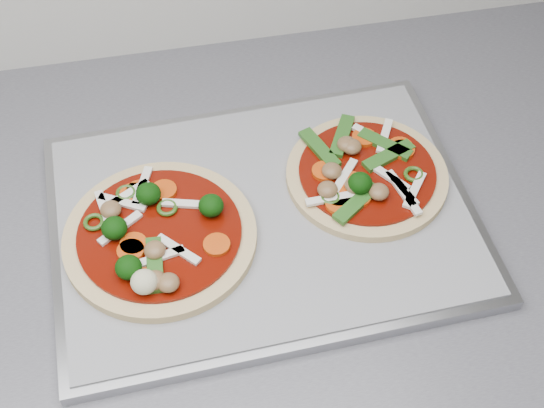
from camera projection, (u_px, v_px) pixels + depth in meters
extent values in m
cube|color=beige|center=(418.00, 403.00, 1.12)|extent=(3.60, 0.60, 0.86)
cube|color=slate|center=(484.00, 215.00, 0.77)|extent=(3.60, 0.60, 0.04)
cube|color=#96969B|center=(263.00, 218.00, 0.74)|extent=(0.41, 0.31, 0.01)
cube|color=gray|center=(263.00, 213.00, 0.73)|extent=(0.40, 0.29, 0.00)
cylinder|color=tan|center=(160.00, 237.00, 0.70)|extent=(0.23, 0.23, 0.01)
cylinder|color=#640600|center=(159.00, 233.00, 0.70)|extent=(0.19, 0.19, 0.00)
ellipsoid|color=#BEB990|center=(144.00, 282.00, 0.65)|extent=(0.03, 0.03, 0.02)
cube|color=#2A5A17|center=(155.00, 265.00, 0.67)|extent=(0.02, 0.06, 0.00)
torus|color=#2B5014|center=(126.00, 193.00, 0.72)|extent=(0.03, 0.03, 0.00)
cylinder|color=red|center=(145.00, 280.00, 0.66)|extent=(0.03, 0.03, 0.00)
ellipsoid|color=brown|center=(168.00, 283.00, 0.66)|extent=(0.03, 0.03, 0.01)
torus|color=#2B5014|center=(167.00, 208.00, 0.71)|extent=(0.02, 0.02, 0.00)
cube|color=white|center=(128.00, 194.00, 0.72)|extent=(0.05, 0.03, 0.00)
ellipsoid|color=#103E08|center=(114.00, 228.00, 0.69)|extent=(0.03, 0.03, 0.02)
ellipsoid|color=#103E08|center=(211.00, 206.00, 0.70)|extent=(0.03, 0.03, 0.02)
ellipsoid|color=brown|center=(111.00, 209.00, 0.71)|extent=(0.03, 0.03, 0.01)
torus|color=#2B5014|center=(94.00, 222.00, 0.70)|extent=(0.02, 0.02, 0.00)
cube|color=white|center=(120.00, 228.00, 0.70)|extent=(0.04, 0.03, 0.00)
ellipsoid|color=#103E08|center=(148.00, 194.00, 0.71)|extent=(0.03, 0.03, 0.02)
ellipsoid|color=brown|center=(155.00, 250.00, 0.68)|extent=(0.03, 0.03, 0.01)
cylinder|color=red|center=(134.00, 244.00, 0.69)|extent=(0.03, 0.03, 0.00)
cube|color=white|center=(122.00, 202.00, 0.72)|extent=(0.05, 0.03, 0.00)
ellipsoid|color=#103E08|center=(129.00, 267.00, 0.66)|extent=(0.03, 0.03, 0.02)
cylinder|color=red|center=(217.00, 245.00, 0.69)|extent=(0.03, 0.03, 0.00)
ellipsoid|color=brown|center=(155.00, 280.00, 0.66)|extent=(0.02, 0.02, 0.01)
cylinder|color=red|center=(164.00, 190.00, 0.73)|extent=(0.03, 0.03, 0.00)
cube|color=white|center=(142.00, 186.00, 0.73)|extent=(0.02, 0.05, 0.00)
cube|color=white|center=(178.00, 249.00, 0.68)|extent=(0.04, 0.04, 0.00)
cube|color=white|center=(159.00, 257.00, 0.68)|extent=(0.05, 0.02, 0.00)
cylinder|color=red|center=(139.00, 191.00, 0.73)|extent=(0.03, 0.03, 0.00)
cube|color=white|center=(104.00, 210.00, 0.71)|extent=(0.02, 0.05, 0.00)
cube|color=white|center=(187.00, 204.00, 0.72)|extent=(0.05, 0.02, 0.00)
cylinder|color=red|center=(131.00, 251.00, 0.68)|extent=(0.03, 0.03, 0.00)
cylinder|color=red|center=(133.00, 194.00, 0.72)|extent=(0.03, 0.03, 0.00)
cylinder|color=tan|center=(367.00, 175.00, 0.75)|extent=(0.20, 0.20, 0.01)
cylinder|color=#640600|center=(367.00, 172.00, 0.75)|extent=(0.17, 0.17, 0.00)
ellipsoid|color=brown|center=(328.00, 189.00, 0.72)|extent=(0.03, 0.03, 0.01)
ellipsoid|color=brown|center=(332.00, 171.00, 0.74)|extent=(0.03, 0.03, 0.01)
torus|color=#2B5014|center=(330.00, 197.00, 0.72)|extent=(0.02, 0.02, 0.00)
cylinder|color=red|center=(358.00, 197.00, 0.72)|extent=(0.03, 0.03, 0.00)
ellipsoid|color=brown|center=(355.00, 185.00, 0.73)|extent=(0.03, 0.03, 0.01)
cylinder|color=red|center=(400.00, 147.00, 0.77)|extent=(0.03, 0.03, 0.00)
cube|color=#2A5A17|center=(357.00, 203.00, 0.72)|extent=(0.06, 0.05, 0.00)
cube|color=#2A5A17|center=(342.00, 136.00, 0.77)|extent=(0.04, 0.06, 0.00)
cube|color=white|center=(402.00, 188.00, 0.73)|extent=(0.02, 0.05, 0.00)
cube|color=#2A5A17|center=(319.00, 148.00, 0.76)|extent=(0.03, 0.06, 0.00)
cube|color=white|center=(415.00, 190.00, 0.73)|extent=(0.04, 0.04, 0.00)
cube|color=white|center=(344.00, 176.00, 0.74)|extent=(0.04, 0.04, 0.00)
cylinder|color=red|center=(402.00, 150.00, 0.76)|extent=(0.03, 0.03, 0.00)
cube|color=white|center=(373.00, 136.00, 0.77)|extent=(0.04, 0.04, 0.00)
cylinder|color=red|center=(338.00, 204.00, 0.72)|extent=(0.03, 0.03, 0.00)
cube|color=#2A5A17|center=(389.00, 156.00, 0.76)|extent=(0.06, 0.03, 0.00)
cylinder|color=red|center=(324.00, 171.00, 0.74)|extent=(0.03, 0.03, 0.00)
ellipsoid|color=brown|center=(379.00, 192.00, 0.72)|extent=(0.02, 0.02, 0.01)
cube|color=white|center=(389.00, 176.00, 0.74)|extent=(0.03, 0.04, 0.00)
cube|color=white|center=(385.00, 136.00, 0.77)|extent=(0.03, 0.05, 0.00)
torus|color=#2B5014|center=(355.00, 187.00, 0.73)|extent=(0.02, 0.02, 0.00)
cube|color=#2A5A17|center=(385.00, 144.00, 0.77)|extent=(0.05, 0.05, 0.00)
cube|color=white|center=(406.00, 196.00, 0.72)|extent=(0.02, 0.05, 0.00)
cylinder|color=red|center=(338.00, 197.00, 0.72)|extent=(0.03, 0.03, 0.00)
cylinder|color=red|center=(352.00, 182.00, 0.74)|extent=(0.03, 0.03, 0.00)
ellipsoid|color=#103E08|center=(360.00, 183.00, 0.72)|extent=(0.03, 0.03, 0.02)
ellipsoid|color=brown|center=(352.00, 147.00, 0.76)|extent=(0.02, 0.02, 0.01)
torus|color=#2B5014|center=(414.00, 174.00, 0.74)|extent=(0.02, 0.02, 0.00)
cube|color=white|center=(330.00, 199.00, 0.72)|extent=(0.05, 0.01, 0.00)
ellipsoid|color=brown|center=(347.00, 144.00, 0.76)|extent=(0.03, 0.03, 0.01)
cylinder|color=red|center=(364.00, 137.00, 0.77)|extent=(0.03, 0.03, 0.00)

